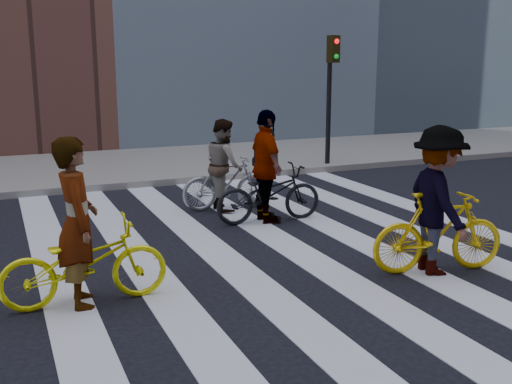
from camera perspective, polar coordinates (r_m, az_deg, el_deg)
ground at (r=8.85m, az=-0.21°, el=-5.53°), size 100.00×100.00×0.00m
sidewalk_far at (r=15.81m, az=-11.11°, el=2.53°), size 100.00×5.00×0.15m
zebra_crosswalk at (r=8.85m, az=-0.21°, el=-5.49°), size 8.25×10.00×0.01m
traffic_signal at (r=15.18m, az=7.16°, el=10.63°), size 0.22×0.42×3.33m
bike_yellow_left at (r=7.08m, az=-16.03°, el=-6.51°), size 1.88×0.70×0.98m
bike_silver_mid at (r=11.12m, az=-2.80°, el=0.88°), size 1.72×0.64×1.01m
bike_yellow_right at (r=8.15m, az=17.00°, el=-3.70°), size 1.86×0.90×1.08m
bike_dark_rear at (r=10.25m, az=1.23°, el=-0.17°), size 1.91×0.75×0.99m
rider_left at (r=6.94m, az=-16.68°, el=-2.82°), size 0.48×0.72×1.93m
rider_mid at (r=11.04m, az=-3.07°, el=2.60°), size 0.72×0.88×1.70m
rider_right at (r=8.02m, az=16.92°, el=-0.81°), size 0.98×1.38×1.93m
rider_rear at (r=10.13m, az=0.98°, el=2.41°), size 0.53×1.16×1.93m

